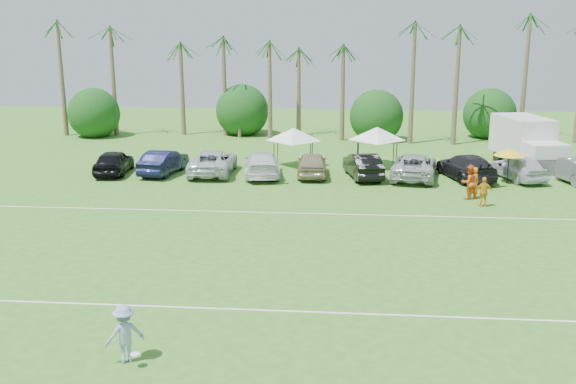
{
  "coord_description": "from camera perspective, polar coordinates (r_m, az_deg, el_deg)",
  "views": [
    {
      "loc": [
        3.11,
        -17.89,
        9.16
      ],
      "look_at": [
        0.54,
        12.12,
        1.6
      ],
      "focal_mm": 40.0,
      "sensor_mm": 36.0,
      "label": 1
    }
  ],
  "objects": [
    {
      "name": "palm_tree_9",
      "position": [
        57.85,
        20.3,
        12.44
      ],
      "size": [
        2.4,
        2.4,
        9.9
      ],
      "color": "brown",
      "rests_on": "ground"
    },
    {
      "name": "parked_car_1",
      "position": [
        43.15,
        -11.0,
        2.65
      ],
      "size": [
        2.37,
        5.05,
        1.6
      ],
      "primitive_type": "imported",
      "rotation": [
        0.0,
        0.0,
        3.0
      ],
      "color": "black",
      "rests_on": "ground"
    },
    {
      "name": "palm_tree_4",
      "position": [
        56.37,
        -2.41,
        12.36
      ],
      "size": [
        2.4,
        2.4,
        8.9
      ],
      "color": "brown",
      "rests_on": "ground"
    },
    {
      "name": "field_lines",
      "position": [
        27.64,
        -1.85,
        -5.26
      ],
      "size": [
        80.0,
        12.1,
        0.01
      ],
      "color": "white",
      "rests_on": "ground"
    },
    {
      "name": "market_umbrella",
      "position": [
        41.71,
        19.08,
        3.38
      ],
      "size": [
        1.97,
        1.97,
        2.19
      ],
      "color": "black",
      "rests_on": "ground"
    },
    {
      "name": "box_truck",
      "position": [
        46.61,
        20.52,
        4.18
      ],
      "size": [
        3.81,
        7.1,
        3.47
      ],
      "rotation": [
        0.0,
        0.0,
        0.2
      ],
      "color": "silver",
      "rests_on": "ground"
    },
    {
      "name": "sideline_player_c",
      "position": [
        35.88,
        17.02,
        0.0
      ],
      "size": [
        0.96,
        0.42,
        1.62
      ],
      "primitive_type": "imported",
      "rotation": [
        0.0,
        0.0,
        3.17
      ],
      "color": "orange",
      "rests_on": "ground"
    },
    {
      "name": "palm_tree_6",
      "position": [
        55.9,
        5.98,
        14.06
      ],
      "size": [
        2.4,
        2.4,
        10.9
      ],
      "color": "brown",
      "rests_on": "ground"
    },
    {
      "name": "parked_car_7",
      "position": [
        42.34,
        15.55,
        2.18
      ],
      "size": [
        3.55,
        5.9,
        1.6
      ],
      "primitive_type": "imported",
      "rotation": [
        0.0,
        0.0,
        3.4
      ],
      "color": "black",
      "rests_on": "ground"
    },
    {
      "name": "parked_car_5",
      "position": [
        41.49,
        6.66,
        2.36
      ],
      "size": [
        2.66,
        5.1,
        1.6
      ],
      "primitive_type": "imported",
      "rotation": [
        0.0,
        0.0,
        3.35
      ],
      "color": "black",
      "rests_on": "ground"
    },
    {
      "name": "parked_car_2",
      "position": [
        42.57,
        -6.68,
        2.66
      ],
      "size": [
        2.82,
        5.83,
        1.6
      ],
      "primitive_type": "imported",
      "rotation": [
        0.0,
        0.0,
        3.17
      ],
      "color": "silver",
      "rests_on": "ground"
    },
    {
      "name": "bush_tree_3",
      "position": [
        58.8,
        17.62,
        6.23
      ],
      "size": [
        4.0,
        4.0,
        4.0
      ],
      "color": "brown",
      "rests_on": "ground"
    },
    {
      "name": "parked_car_4",
      "position": [
        41.66,
        2.15,
        2.5
      ],
      "size": [
        2.13,
        4.78,
        1.6
      ],
      "primitive_type": "imported",
      "rotation": [
        0.0,
        0.0,
        3.19
      ],
      "color": "gray",
      "rests_on": "ground"
    },
    {
      "name": "palm_tree_7",
      "position": [
        56.11,
        10.23,
        14.79
      ],
      "size": [
        2.4,
        2.4,
        11.9
      ],
      "color": "brown",
      "rests_on": "ground"
    },
    {
      "name": "palm_tree_3",
      "position": [
        56.99,
        -6.57,
        14.9
      ],
      "size": [
        2.4,
        2.4,
        11.9
      ],
      "color": "brown",
      "rests_on": "ground"
    },
    {
      "name": "sideline_player_a",
      "position": [
        37.36,
        16.17,
        0.77
      ],
      "size": [
        0.78,
        0.65,
        1.83
      ],
      "primitive_type": "imported",
      "rotation": [
        0.0,
        0.0,
        3.51
      ],
      "color": "orange",
      "rests_on": "ground"
    },
    {
      "name": "palm_tree_1",
      "position": [
        59.41,
        -15.29,
        12.82
      ],
      "size": [
        2.4,
        2.4,
        9.9
      ],
      "color": "brown",
      "rests_on": "ground"
    },
    {
      "name": "palm_tree_0",
      "position": [
        61.3,
        -19.72,
        11.71
      ],
      "size": [
        2.4,
        2.4,
        8.9
      ],
      "color": "brown",
      "rests_on": "ground"
    },
    {
      "name": "ground",
      "position": [
        20.34,
        -4.55,
        -12.72
      ],
      "size": [
        120.0,
        120.0,
        0.0
      ],
      "primitive_type": "plane",
      "color": "#3C7222",
      "rests_on": "ground"
    },
    {
      "name": "palm_tree_5",
      "position": [
        55.99,
        1.75,
        13.25
      ],
      "size": [
        2.4,
        2.4,
        9.9
      ],
      "color": "brown",
      "rests_on": "ground"
    },
    {
      "name": "parked_car_6",
      "position": [
        41.79,
        11.15,
        2.28
      ],
      "size": [
        3.56,
        6.11,
        1.6
      ],
      "primitive_type": "imported",
      "rotation": [
        0.0,
        0.0,
        2.98
      ],
      "color": "#B2B6BA",
      "rests_on": "ground"
    },
    {
      "name": "bush_tree_2",
      "position": [
        57.44,
        7.79,
        6.59
      ],
      "size": [
        4.0,
        4.0,
        4.0
      ],
      "color": "brown",
      "rests_on": "ground"
    },
    {
      "name": "canopy_tent_right",
      "position": [
        44.82,
        7.94,
        5.74
      ],
      "size": [
        3.98,
        3.98,
        3.23
      ],
      "color": "black",
      "rests_on": "ground"
    },
    {
      "name": "frisbee_player",
      "position": [
        19.12,
        -14.33,
        -12.1
      ],
      "size": [
        1.28,
        1.13,
        1.72
      ],
      "rotation": [
        0.0,
        0.0,
        3.71
      ],
      "color": "#8C97C7",
      "rests_on": "ground"
    },
    {
      "name": "parked_car_0",
      "position": [
        43.85,
        -15.23,
        2.59
      ],
      "size": [
        2.3,
        4.84,
        1.6
      ],
      "primitive_type": "imported",
      "rotation": [
        0.0,
        0.0,
        3.23
      ],
      "color": "black",
      "rests_on": "ground"
    },
    {
      "name": "canopy_tent_left",
      "position": [
        44.49,
        0.51,
        5.71
      ],
      "size": [
        3.87,
        3.87,
        3.13
      ],
      "color": "black",
      "rests_on": "ground"
    },
    {
      "name": "parked_car_3",
      "position": [
        41.71,
        -2.36,
        2.51
      ],
      "size": [
        3.06,
        5.79,
        1.6
      ],
      "primitive_type": "imported",
      "rotation": [
        0.0,
        0.0,
        3.3
      ],
      "color": "white",
      "rests_on": "ground"
    },
    {
      "name": "palm_tree_2",
      "position": [
        57.9,
        -10.55,
        13.91
      ],
      "size": [
        2.4,
        2.4,
        10.9
      ],
      "color": "brown",
      "rests_on": "ground"
    },
    {
      "name": "parked_car_9",
      "position": [
        43.98,
        23.96,
        1.9
      ],
      "size": [
        2.96,
        5.13,
        1.6
      ],
      "primitive_type": "imported",
      "rotation": [
        0.0,
        0.0,
        3.42
      ],
      "color": "slate",
      "rests_on": "ground"
    },
    {
      "name": "bush_tree_1",
      "position": [
        58.09,
        -4.2,
        6.76
      ],
      "size": [
        4.0,
        4.0,
        4.0
      ],
      "color": "brown",
      "rests_on": "ground"
    },
    {
      "name": "sideline_player_b",
      "position": [
        37.27,
        15.79,
        0.84
      ],
      "size": [
        1.14,
        1.02,
        1.93
      ],
      "primitive_type": "imported",
      "rotation": [
        0.0,
        0.0,
        3.51
      ],
      "color": "#E15719",
      "rests_on": "ground"
    },
    {
      "name": "parked_car_8",
      "position": [
        43.16,
        19.79,
        2.08
      ],
      "size": [
        3.11,
        5.03,
        1.6
      ],
      "primitive_type": "imported",
      "rotation": [
        0.0,
        0.0,
        3.42
      ],
      "color": "silver",
      "rests_on": "ground"
    },
    {
      "name": "palm_tree_8",
      "position": [
        56.79,
        15.26,
        11.91
      ],
      "size": [
        2.4,
        2.4,
        8.9
      ],
      "color": "brown",
      "rests_on": "ground"
    },
    {
      "name": "bush_tree_0",
      "position": [
        61.48,
        -16.34,
        6.64
      ],
      "size": [
        4.0,
        4.0,
        4.0
      ],
      "color": "brown",
      "rests_on": "ground"
    }
  ]
}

